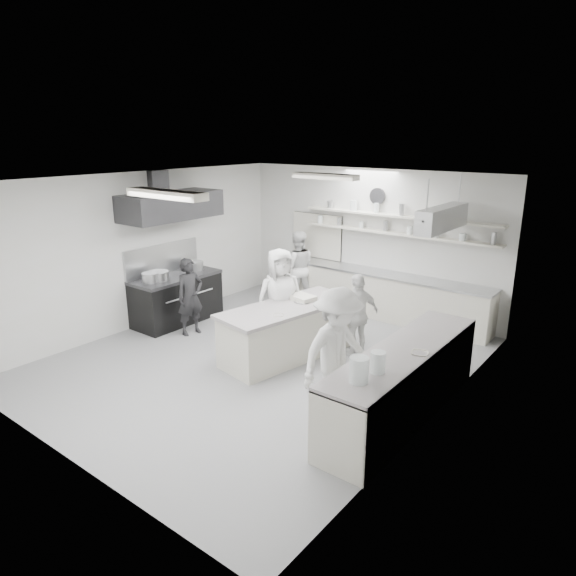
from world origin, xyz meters
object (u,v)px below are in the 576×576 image
Objects in this scene: cook_back at (297,268)px; cook_stove at (190,297)px; right_counter at (403,384)px; prep_island at (287,333)px; back_counter at (371,293)px; stove at (177,300)px.

cook_stove is at bearing 37.16° from cook_back.
right_counter is 2.48m from prep_island.
cook_back reaches higher than back_counter.
cook_stove reaches higher than right_counter.
cook_stove is (-2.15, -3.09, 0.28)m from back_counter.
cook_stove is 2.78m from cook_back.
stove is 0.85m from cook_stove.
prep_island is at bearing 166.12° from right_counter.
right_counter is at bearing -3.63° from prep_island.
right_counter is 2.24× the size of cook_stove.
cook_back is (1.21, 2.45, 0.37)m from stove.
cook_stove is 0.90× the size of cook_back.
cook_stove reaches higher than back_counter.
stove is 2.76m from cook_back.
stove is 0.36× the size of back_counter.
right_counter is at bearing -55.35° from back_counter.
cook_stove is at bearing -124.83° from back_counter.
right_counter is at bearing -6.52° from stove.
back_counter is 2.13× the size of prep_island.
stove is at bearing -169.83° from prep_island.
back_counter is 1.52× the size of right_counter.
right_counter is 5.07m from cook_back.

